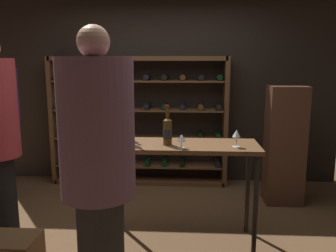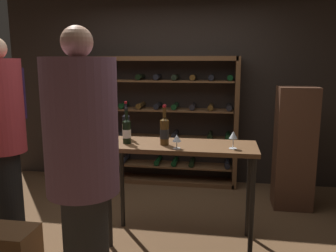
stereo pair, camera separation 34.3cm
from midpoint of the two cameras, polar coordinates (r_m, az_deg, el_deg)
The scene contains 11 objects.
ground_plane at distance 3.64m, azimuth -5.70°, elevation -17.78°, with size 9.61×9.61×0.00m, color brown.
back_wall at distance 5.01m, azimuth -2.76°, elevation 6.20°, with size 4.98×0.10×2.69m, color black.
wine_rack at distance 4.91m, azimuth -6.89°, elevation 0.81°, with size 2.47×0.32×1.79m.
tasting_table at distance 3.25m, azimuth -0.39°, elevation -4.98°, with size 1.39×0.52×0.97m.
person_bystander_red_print at distance 2.38m, azimuth -15.55°, elevation -5.66°, with size 0.49×0.49×1.95m.
display_cabinet at distance 4.39m, azimuth 16.52°, elevation -3.09°, with size 0.44×0.36×1.44m, color #4C2D1E.
wine_bottle_amber_reserve at distance 3.43m, azimuth -9.80°, elevation -0.10°, with size 0.08×0.08×0.37m.
wine_bottle_green_slim at distance 3.22m, azimuth -9.51°, elevation -0.96°, with size 0.08×0.08×0.33m.
wine_bottle_gold_foil at distance 3.16m, azimuth -3.19°, elevation -0.84°, with size 0.08×0.08×0.37m.
wine_glass_stemmed_left at distance 3.03m, azimuth -0.99°, elevation -2.10°, with size 0.08×0.08×0.13m.
wine_glass_stemmed_right at distance 3.11m, azimuth 8.13°, elevation -1.41°, with size 0.07×0.07×0.16m.
Camera 1 is at (0.36, -3.18, 1.72)m, focal length 37.07 mm.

